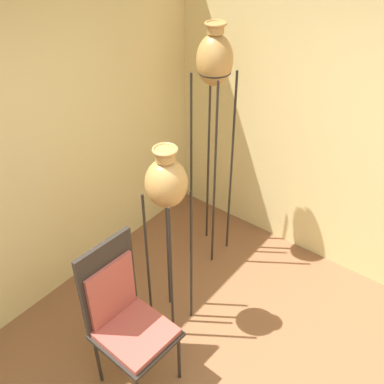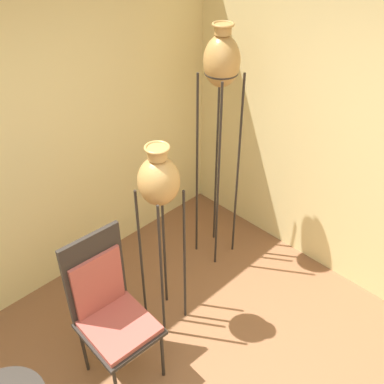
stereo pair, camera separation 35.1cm
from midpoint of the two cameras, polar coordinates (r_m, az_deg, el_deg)
The scene contains 3 objects.
vase_stand_tall at distance 3.49m, azimuth -0.11°, elevation 15.25°, with size 0.28×0.28×2.15m.
vase_stand_medium at distance 2.98m, azimuth -6.63°, elevation 0.49°, with size 0.29×0.29×1.62m.
chair at distance 3.12m, azimuth -11.96°, elevation -14.97°, with size 0.48×0.50×1.19m.
Camera 1 is at (-1.10, -0.50, 3.02)m, focal length 42.00 mm.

